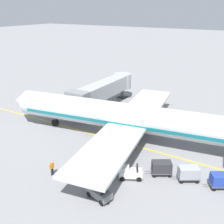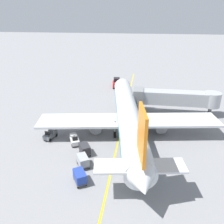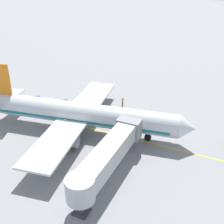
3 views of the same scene
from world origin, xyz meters
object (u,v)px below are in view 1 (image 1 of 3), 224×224
object	(u,v)px
baggage_cart_front	(162,167)
ground_crew_wing_walker	(52,167)
baggage_tug_trailing	(99,192)
jet_bridge	(104,89)
baggage_cart_third_in_train	(221,180)
baggage_tug_lead	(130,173)
parked_airliner	(126,117)
baggage_cart_second_in_train	(189,173)

from	to	relation	value
baggage_cart_front	ground_crew_wing_walker	bearing A→B (deg)	121.53
baggage_tug_trailing	ground_crew_wing_walker	bearing A→B (deg)	85.17
jet_bridge	baggage_cart_third_in_train	xyz separation A→B (m)	(-13.58, -22.86, -2.51)
baggage_tug_lead	baggage_cart_front	bearing A→B (deg)	-47.81
parked_airliner	baggage_tug_trailing	distance (m)	13.32
baggage_cart_third_in_train	baggage_tug_trailing	bearing A→B (deg)	128.59
parked_airliner	baggage_tug_trailing	world-z (taller)	parked_airliner
baggage_tug_trailing	baggage_cart_front	world-z (taller)	baggage_tug_trailing
jet_bridge	baggage_tug_trailing	distance (m)	25.21
baggage_cart_second_in_train	baggage_cart_third_in_train	world-z (taller)	same
jet_bridge	ground_crew_wing_walker	xyz separation A→B (m)	(-20.77, -6.68, -2.51)
jet_bridge	baggage_tug_lead	distance (m)	22.27
baggage_cart_third_in_train	ground_crew_wing_walker	xyz separation A→B (m)	(-7.19, 16.18, 0.00)
jet_bridge	ground_crew_wing_walker	size ratio (longest dim) A/B	10.09
jet_bridge	baggage_tug_trailing	bearing A→B (deg)	-148.30
baggage_tug_lead	ground_crew_wing_walker	xyz separation A→B (m)	(-3.84, 7.53, 0.24)
baggage_cart_second_in_train	baggage_cart_front	bearing A→B (deg)	99.50
jet_bridge	baggage_tug_trailing	size ratio (longest dim) A/B	6.28
baggage_tug_lead	baggage_cart_front	xyz separation A→B (m)	(2.39, -2.64, 0.24)
parked_airliner	baggage_tug_lead	world-z (taller)	parked_airliner
baggage_cart_second_in_train	ground_crew_wing_walker	distance (m)	14.63
baggage_cart_front	ground_crew_wing_walker	xyz separation A→B (m)	(-6.24, 10.17, 0.00)
baggage_tug_lead	baggage_cart_front	world-z (taller)	baggage_tug_lead
ground_crew_wing_walker	baggage_tug_trailing	bearing A→B (deg)	-94.83
baggage_cart_front	parked_airliner	bearing A→B (deg)	52.93
baggage_cart_front	baggage_cart_third_in_train	xyz separation A→B (m)	(0.95, -6.01, 0.00)
baggage_tug_lead	baggage_tug_trailing	distance (m)	4.51
baggage_cart_third_in_train	ground_crew_wing_walker	distance (m)	17.70
baggage_tug_trailing	baggage_cart_front	xyz separation A→B (m)	(6.78, -3.68, 0.24)
baggage_cart_front	baggage_cart_third_in_train	world-z (taller)	same
parked_airliner	jet_bridge	world-z (taller)	parked_airliner
baggage_tug_trailing	baggage_cart_front	distance (m)	7.72
baggage_tug_lead	baggage_cart_second_in_train	xyz separation A→B (m)	(2.87, -5.47, 0.24)
jet_bridge	baggage_cart_second_in_train	distance (m)	24.32
baggage_cart_second_in_train	ground_crew_wing_walker	world-z (taller)	ground_crew_wing_walker
baggage_tug_lead	parked_airliner	bearing A→B (deg)	31.27
baggage_cart_third_in_train	baggage_cart_second_in_train	bearing A→B (deg)	98.58
jet_bridge	baggage_cart_third_in_train	bearing A→B (deg)	-120.72
baggage_tug_lead	ground_crew_wing_walker	distance (m)	8.45
ground_crew_wing_walker	baggage_cart_front	bearing A→B (deg)	-58.47
baggage_cart_second_in_train	baggage_tug_lead	bearing A→B (deg)	117.65
parked_airliner	baggage_cart_third_in_train	bearing A→B (deg)	-109.32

